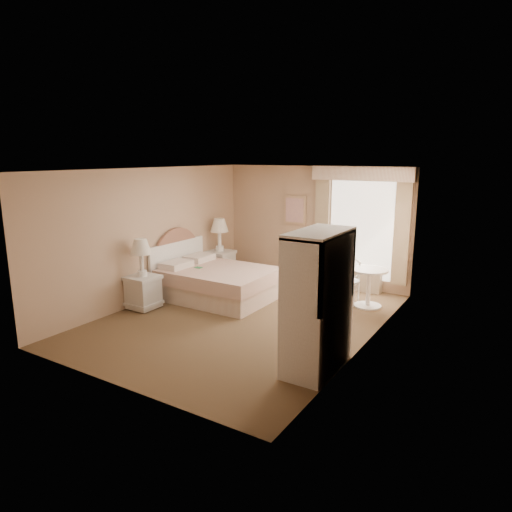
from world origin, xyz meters
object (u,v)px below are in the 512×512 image
Objects in this scene: round_table at (369,282)px; nightstand_near at (143,283)px; armoire at (318,313)px; nightstand_far at (220,257)px; bed at (214,281)px; cafe_chair at (350,277)px.

nightstand_near is at bearing -146.83° from round_table.
round_table is 2.80m from armoire.
armoire reaches higher than nightstand_near.
nightstand_near is 0.94× the size of nightstand_far.
nightstand_near is at bearing 171.64° from armoire.
bed is at bearing -58.40° from nightstand_far.
armoire is (0.62, -2.84, 0.27)m from cafe_chair.
round_table is (2.71, 1.06, 0.14)m from bed.
nightstand_near is 2.35m from nightstand_far.
cafe_chair is at bearing 170.16° from round_table.
round_table is (3.42, -0.11, -0.03)m from nightstand_far.
cafe_chair is at bearing 37.26° from nightstand_near.
bed is 2.58m from cafe_chair.
nightstand_near is at bearing -146.37° from cafe_chair.
nightstand_far is 1.89× the size of round_table.
bed is at bearing 149.65° from armoire.
armoire is (3.65, -0.54, 0.28)m from nightstand_near.
cafe_chair is (2.32, 1.12, 0.15)m from bed.
round_table is 0.85× the size of cafe_chair.
bed is 1.55× the size of nightstand_far.
armoire is at bearing -85.30° from round_table.
nightstand_far reaches higher than bed.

